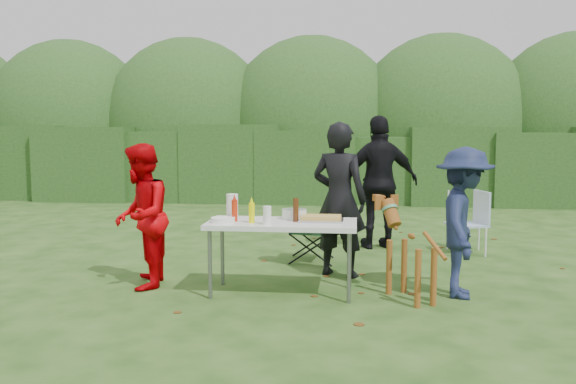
# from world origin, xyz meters

# --- Properties ---
(ground) EXTENTS (80.00, 80.00, 0.00)m
(ground) POSITION_xyz_m (0.00, 0.00, 0.00)
(ground) COLOR #1E4211
(hedge_row) EXTENTS (22.00, 1.40, 1.70)m
(hedge_row) POSITION_xyz_m (0.00, 8.00, 0.85)
(hedge_row) COLOR #23471C
(hedge_row) RESTS_ON ground
(shrub_backdrop) EXTENTS (20.00, 2.60, 3.20)m
(shrub_backdrop) POSITION_xyz_m (0.00, 9.60, 1.60)
(shrub_backdrop) COLOR #3D6628
(shrub_backdrop) RESTS_ON ground
(folding_table) EXTENTS (1.50, 0.70, 0.74)m
(folding_table) POSITION_xyz_m (0.38, 0.22, 0.69)
(folding_table) COLOR silver
(folding_table) RESTS_ON ground
(person_cook) EXTENTS (0.74, 0.61, 1.75)m
(person_cook) POSITION_xyz_m (0.93, 1.03, 0.87)
(person_cook) COLOR black
(person_cook) RESTS_ON ground
(person_red_jacket) EXTENTS (0.71, 0.84, 1.52)m
(person_red_jacket) POSITION_xyz_m (-1.12, 0.28, 0.76)
(person_red_jacket) COLOR #C20006
(person_red_jacket) RESTS_ON ground
(person_black_puffy) EXTENTS (1.17, 0.72, 1.85)m
(person_black_puffy) POSITION_xyz_m (1.45, 2.72, 0.93)
(person_black_puffy) COLOR black
(person_black_puffy) RESTS_ON ground
(child) EXTENTS (0.71, 1.05, 1.50)m
(child) POSITION_xyz_m (2.18, 0.29, 0.75)
(child) COLOR #192243
(child) RESTS_ON ground
(dog) EXTENTS (0.84, 1.08, 0.96)m
(dog) POSITION_xyz_m (1.66, 0.12, 0.48)
(dog) COLOR brown
(dog) RESTS_ON ground
(camping_chair) EXTENTS (0.63, 0.63, 0.90)m
(camping_chair) POSITION_xyz_m (0.57, 1.73, 0.45)
(camping_chair) COLOR #183C1F
(camping_chair) RESTS_ON ground
(lawn_chair) EXTENTS (0.62, 0.62, 0.85)m
(lawn_chair) POSITION_xyz_m (2.60, 2.48, 0.42)
(lawn_chair) COLOR #5583B7
(lawn_chair) RESTS_ON ground
(food_tray) EXTENTS (0.45, 0.30, 0.02)m
(food_tray) POSITION_xyz_m (0.77, 0.29, 0.75)
(food_tray) COLOR #B7B7BA
(food_tray) RESTS_ON folding_table
(focaccia_bread) EXTENTS (0.40, 0.26, 0.04)m
(focaccia_bread) POSITION_xyz_m (0.77, 0.29, 0.78)
(focaccia_bread) COLOR gold
(focaccia_bread) RESTS_ON food_tray
(mustard_bottle) EXTENTS (0.06, 0.06, 0.20)m
(mustard_bottle) POSITION_xyz_m (0.09, 0.10, 0.84)
(mustard_bottle) COLOR #ECF200
(mustard_bottle) RESTS_ON folding_table
(ketchup_bottle) EXTENTS (0.06, 0.06, 0.22)m
(ketchup_bottle) POSITION_xyz_m (-0.10, 0.17, 0.85)
(ketchup_bottle) COLOR #B7270E
(ketchup_bottle) RESTS_ON folding_table
(beer_bottle) EXTENTS (0.06, 0.06, 0.24)m
(beer_bottle) POSITION_xyz_m (0.52, 0.22, 0.86)
(beer_bottle) COLOR #47230F
(beer_bottle) RESTS_ON folding_table
(paper_towel_roll) EXTENTS (0.12, 0.12, 0.26)m
(paper_towel_roll) POSITION_xyz_m (-0.15, 0.33, 0.87)
(paper_towel_roll) COLOR white
(paper_towel_roll) RESTS_ON folding_table
(cup_stack) EXTENTS (0.08, 0.08, 0.18)m
(cup_stack) POSITION_xyz_m (0.26, 0.01, 0.83)
(cup_stack) COLOR white
(cup_stack) RESTS_ON folding_table
(pasta_bowl) EXTENTS (0.26, 0.26, 0.10)m
(pasta_bowl) POSITION_xyz_m (0.48, 0.42, 0.79)
(pasta_bowl) COLOR silver
(pasta_bowl) RESTS_ON folding_table
(plate_stack) EXTENTS (0.24, 0.24, 0.05)m
(plate_stack) POSITION_xyz_m (-0.20, 0.09, 0.77)
(plate_stack) COLOR white
(plate_stack) RESTS_ON folding_table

